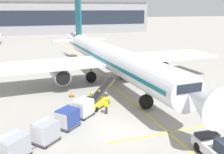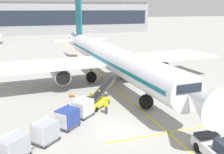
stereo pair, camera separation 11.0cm
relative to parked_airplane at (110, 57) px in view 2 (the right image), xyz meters
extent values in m
plane|color=#9E9B93|center=(-4.39, -15.60, -3.82)|extent=(600.00, 600.00, 0.00)
cylinder|color=silver|center=(0.04, -0.83, 0.10)|extent=(5.08, 35.01, 3.52)
cube|color=#146B7A|center=(0.04, -0.83, 0.10)|extent=(5.06, 33.62, 0.42)
cone|color=silver|center=(0.90, -20.01, 0.10)|extent=(3.50, 3.66, 3.34)
cone|color=silver|center=(-0.87, 19.41, 0.36)|extent=(3.24, 5.76, 2.99)
cube|color=silver|center=(-8.98, -0.36, -0.43)|extent=(16.87, 7.72, 0.36)
cylinder|color=#93969E|center=(-7.52, -1.00, -1.70)|extent=(2.38, 4.63, 2.18)
cylinder|color=black|center=(-7.42, -3.31, -1.70)|extent=(1.86, 0.20, 1.85)
cube|color=silver|center=(8.98, 0.45, -0.43)|extent=(16.87, 7.72, 0.36)
cylinder|color=#93969E|center=(7.58, -0.32, -1.70)|extent=(2.38, 4.63, 2.18)
cylinder|color=black|center=(7.68, -2.63, -1.70)|extent=(1.86, 0.20, 1.85)
cube|color=#146B7A|center=(-0.81, 18.00, 6.04)|extent=(0.47, 4.19, 10.47)
cube|color=silver|center=(-0.80, 17.72, 0.63)|extent=(11.38, 3.29, 0.20)
cube|color=#1E2633|center=(0.79, -17.55, 0.63)|extent=(2.53, 1.69, 0.77)
cylinder|color=#47474C|center=(0.51, -11.28, -2.33)|extent=(0.22, 0.22, 1.34)
sphere|color=black|center=(0.51, -11.28, -3.00)|extent=(1.65, 1.65, 1.65)
cylinder|color=#47474C|center=(-2.68, 0.79, -2.33)|extent=(0.22, 0.22, 1.34)
sphere|color=black|center=(-2.68, 0.79, -3.00)|extent=(1.65, 1.65, 1.65)
cylinder|color=#47474C|center=(2.59, 1.03, -2.33)|extent=(0.22, 0.22, 1.34)
sphere|color=black|center=(2.59, 1.03, -3.00)|extent=(1.65, 1.65, 1.65)
cube|color=gold|center=(-4.59, -9.06, -3.32)|extent=(3.61, 3.44, 0.44)
cube|color=black|center=(-5.53, -9.41, -2.75)|extent=(0.82, 0.82, 0.70)
cylinder|color=#333338|center=(-5.02, -8.96, -2.70)|extent=(0.08, 0.08, 0.80)
cube|color=gold|center=(-3.65, -8.24, -2.19)|extent=(4.30, 3.92, 1.97)
cube|color=black|center=(-3.65, -8.24, -2.10)|extent=(4.10, 3.72, 1.82)
cube|color=#333338|center=(-3.36, -8.58, -2.07)|extent=(3.70, 3.24, 2.01)
cube|color=#333338|center=(-3.94, -7.91, -2.07)|extent=(3.70, 3.24, 2.01)
cylinder|color=black|center=(-3.21, -8.83, -3.54)|extent=(0.55, 0.52, 0.56)
cylinder|color=black|center=(-4.18, -7.73, -3.54)|extent=(0.55, 0.52, 0.56)
cylinder|color=black|center=(-5.00, -10.40, -3.54)|extent=(0.55, 0.52, 0.56)
cylinder|color=black|center=(-5.97, -9.29, -3.54)|extent=(0.55, 0.52, 0.56)
cube|color=#515156|center=(-6.58, -11.08, -3.61)|extent=(2.56, 2.52, 0.12)
cylinder|color=#4C4C51|center=(-7.60, -11.97, -3.62)|extent=(0.57, 0.51, 0.07)
cube|color=silver|center=(-6.58, -11.08, -2.80)|extent=(2.42, 2.38, 1.50)
cube|color=silver|center=(-6.85, -10.77, -2.28)|extent=(1.94, 1.83, 0.74)
cube|color=silver|center=(-7.31, -11.72, -2.80)|extent=(0.97, 1.11, 1.38)
sphere|color=black|center=(-7.63, -11.10, -3.67)|extent=(0.30, 0.30, 0.30)
sphere|color=black|center=(-6.74, -12.12, -3.67)|extent=(0.30, 0.30, 0.30)
sphere|color=black|center=(-6.42, -10.05, -3.67)|extent=(0.30, 0.30, 0.30)
sphere|color=black|center=(-5.53, -11.07, -3.67)|extent=(0.30, 0.30, 0.30)
cube|color=#515156|center=(-8.50, -13.08, -3.61)|extent=(2.56, 2.52, 0.12)
cylinder|color=#4C4C51|center=(-9.52, -13.96, -3.62)|extent=(0.57, 0.51, 0.07)
cube|color=navy|center=(-8.50, -13.08, -2.80)|extent=(2.42, 2.38, 1.50)
cube|color=navy|center=(-8.77, -12.77, -2.28)|extent=(1.94, 1.83, 0.74)
cube|color=silver|center=(-9.23, -13.71, -2.80)|extent=(0.97, 1.11, 1.38)
sphere|color=black|center=(-9.55, -13.09, -3.67)|extent=(0.30, 0.30, 0.30)
sphere|color=black|center=(-8.66, -14.12, -3.67)|extent=(0.30, 0.30, 0.30)
sphere|color=black|center=(-8.34, -12.04, -3.67)|extent=(0.30, 0.30, 0.30)
sphere|color=black|center=(-7.45, -13.07, -3.67)|extent=(0.30, 0.30, 0.30)
cube|color=#515156|center=(-10.67, -15.21, -3.61)|extent=(2.56, 2.52, 0.12)
cylinder|color=#4C4C51|center=(-11.69, -16.09, -3.62)|extent=(0.57, 0.51, 0.07)
cube|color=#9EA3AD|center=(-10.67, -15.21, -2.80)|extent=(2.42, 2.38, 1.50)
cube|color=#9EA3AD|center=(-10.94, -14.90, -2.28)|extent=(1.94, 1.83, 0.74)
cube|color=silver|center=(-11.40, -15.84, -2.80)|extent=(0.97, 1.11, 1.38)
sphere|color=black|center=(-11.72, -15.22, -3.67)|extent=(0.30, 0.30, 0.30)
sphere|color=black|center=(-10.83, -16.25, -3.67)|extent=(0.30, 0.30, 0.30)
sphere|color=black|center=(-10.51, -14.17, -3.67)|extent=(0.30, 0.30, 0.30)
sphere|color=black|center=(-9.62, -15.20, -3.67)|extent=(0.30, 0.30, 0.30)
cube|color=#9EA3AD|center=(-13.07, -16.84, -2.80)|extent=(2.42, 2.38, 1.50)
cube|color=#9EA3AD|center=(-13.34, -16.53, -2.28)|extent=(1.94, 1.83, 0.74)
cube|color=silver|center=(-13.80, -17.47, -2.80)|extent=(0.97, 1.11, 1.38)
sphere|color=black|center=(-12.91, -15.80, -3.67)|extent=(0.30, 0.30, 0.30)
sphere|color=black|center=(-12.02, -16.83, -3.67)|extent=(0.30, 0.30, 0.30)
cube|color=silver|center=(1.23, -21.96, -3.14)|extent=(2.35, 4.52, 0.70)
cube|color=#28282D|center=(1.32, -20.31, -2.67)|extent=(1.84, 1.07, 0.24)
cylinder|color=black|center=(2.23, -20.65, -3.44)|extent=(0.32, 0.78, 0.76)
cylinder|color=black|center=(0.38, -20.54, -3.44)|extent=(0.32, 0.78, 0.76)
cylinder|color=#514C42|center=(-6.21, -11.47, -3.39)|extent=(0.15, 0.15, 0.86)
cylinder|color=#514C42|center=(-6.28, -11.64, -3.39)|extent=(0.15, 0.15, 0.86)
cube|color=orange|center=(-6.24, -11.56, -2.67)|extent=(0.36, 0.44, 0.58)
cube|color=white|center=(-6.13, -11.60, -2.67)|extent=(0.13, 0.32, 0.08)
sphere|color=#9E7051|center=(-6.24, -11.56, -2.26)|extent=(0.21, 0.21, 0.21)
sphere|color=yellow|center=(-6.24, -11.56, -2.19)|extent=(0.23, 0.23, 0.23)
cylinder|color=orange|center=(-6.16, -11.33, -2.72)|extent=(0.09, 0.09, 0.56)
cylinder|color=orange|center=(-6.33, -11.78, -2.72)|extent=(0.09, 0.09, 0.56)
cylinder|color=#333847|center=(-5.04, -8.74, -3.39)|extent=(0.15, 0.15, 0.86)
cylinder|color=#333847|center=(-5.15, -8.60, -3.39)|extent=(0.15, 0.15, 0.86)
cube|color=yellow|center=(-5.09, -8.67, -2.67)|extent=(0.43, 0.45, 0.58)
cube|color=white|center=(-5.19, -8.75, -2.67)|extent=(0.22, 0.27, 0.08)
sphere|color=brown|center=(-5.09, -8.67, -2.26)|extent=(0.21, 0.21, 0.21)
sphere|color=yellow|center=(-5.09, -8.67, -2.19)|extent=(0.23, 0.23, 0.23)
cylinder|color=yellow|center=(-4.94, -8.86, -2.72)|extent=(0.09, 0.09, 0.56)
cylinder|color=yellow|center=(-5.25, -8.48, -2.72)|extent=(0.09, 0.09, 0.56)
cylinder|color=#333847|center=(-4.21, -11.30, -3.39)|extent=(0.15, 0.15, 0.86)
cylinder|color=#333847|center=(-4.05, -11.22, -3.39)|extent=(0.15, 0.15, 0.86)
cube|color=yellow|center=(-4.13, -11.26, -2.67)|extent=(0.45, 0.39, 0.58)
cube|color=white|center=(-4.18, -11.15, -2.67)|extent=(0.31, 0.17, 0.08)
sphere|color=#9E7051|center=(-4.13, -11.26, -2.26)|extent=(0.21, 0.21, 0.21)
sphere|color=yellow|center=(-4.13, -11.26, -2.19)|extent=(0.23, 0.23, 0.23)
cylinder|color=yellow|center=(-4.34, -11.37, -2.72)|extent=(0.09, 0.09, 0.56)
cylinder|color=yellow|center=(-3.91, -11.15, -2.72)|extent=(0.09, 0.09, 0.56)
cylinder|color=#333847|center=(-3.96, -8.41, -3.39)|extent=(0.15, 0.15, 0.86)
cylinder|color=#333847|center=(-4.11, -8.31, -3.39)|extent=(0.15, 0.15, 0.86)
cube|color=yellow|center=(-4.04, -8.36, -2.67)|extent=(0.45, 0.40, 0.58)
cube|color=white|center=(-4.10, -8.47, -2.67)|extent=(0.30, 0.19, 0.08)
sphere|color=beige|center=(-4.04, -8.36, -2.26)|extent=(0.21, 0.21, 0.21)
sphere|color=yellow|center=(-4.04, -8.36, -2.19)|extent=(0.23, 0.23, 0.23)
cylinder|color=yellow|center=(-3.83, -8.48, -2.72)|extent=(0.09, 0.09, 0.56)
cylinder|color=yellow|center=(-4.24, -8.23, -2.72)|extent=(0.09, 0.09, 0.56)
cube|color=black|center=(-6.64, -4.60, -3.80)|extent=(0.60, 0.60, 0.05)
cone|color=orange|center=(-6.64, -4.60, -3.46)|extent=(0.48, 0.48, 0.63)
cylinder|color=white|center=(-6.64, -4.60, -3.43)|extent=(0.26, 0.26, 0.08)
cube|color=yellow|center=(-0.14, -0.83, -3.82)|extent=(0.20, 110.00, 0.01)
cube|color=yellow|center=(0.04, -17.09, -3.82)|extent=(12.00, 0.20, 0.01)
cube|color=#939399|center=(-3.37, 83.41, 2.90)|extent=(94.86, 15.39, 13.44)
cube|color=#1E2633|center=(-3.37, 75.66, 3.23)|extent=(92.02, 0.10, 6.05)
cube|color=slate|center=(-3.37, 81.87, 9.97)|extent=(93.92, 13.08, 0.70)
camera|label=1|loc=(-11.66, -34.87, 6.94)|focal=40.45mm
camera|label=2|loc=(-11.55, -34.91, 6.94)|focal=40.45mm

